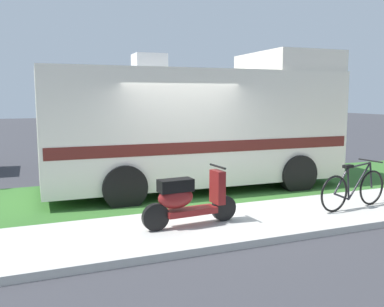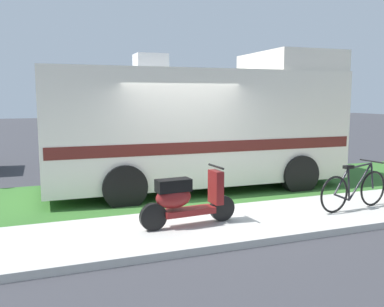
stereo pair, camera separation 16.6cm
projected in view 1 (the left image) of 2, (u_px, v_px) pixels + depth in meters
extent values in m
plane|color=#38383D|center=(193.00, 211.00, 8.16)|extent=(80.00, 80.00, 0.00)
cube|color=beige|center=(219.00, 226.00, 7.05)|extent=(24.00, 2.00, 0.12)
cube|color=#336628|center=(168.00, 193.00, 9.53)|extent=(24.00, 3.40, 0.08)
cube|color=silver|center=(193.00, 125.00, 9.86)|extent=(6.98, 2.65, 2.52)
cube|color=silver|center=(287.00, 64.00, 10.56)|extent=(1.85, 2.42, 0.50)
cube|color=#591E19|center=(193.00, 141.00, 9.91)|extent=(6.84, 2.67, 0.24)
cube|color=black|center=(314.00, 106.00, 11.02)|extent=(0.12, 2.14, 0.90)
cube|color=silver|center=(149.00, 62.00, 9.31)|extent=(0.71, 0.61, 0.36)
cylinder|color=black|center=(248.00, 160.00, 11.89)|extent=(0.91, 0.30, 0.90)
cylinder|color=black|center=(298.00, 174.00, 9.65)|extent=(0.91, 0.30, 0.90)
cylinder|color=black|center=(105.00, 168.00, 10.46)|extent=(0.91, 0.30, 0.90)
cylinder|color=black|center=(124.00, 187.00, 8.22)|extent=(0.91, 0.30, 0.90)
cylinder|color=black|center=(224.00, 208.00, 7.11)|extent=(0.45, 0.13, 0.44)
cylinder|color=black|center=(156.00, 217.00, 6.57)|extent=(0.45, 0.13, 0.44)
cube|color=maroon|center=(191.00, 211.00, 6.83)|extent=(0.89, 0.34, 0.10)
cube|color=black|center=(176.00, 185.00, 6.65)|extent=(0.58, 0.30, 0.20)
ellipsoid|color=maroon|center=(176.00, 198.00, 6.68)|extent=(0.62, 0.34, 0.36)
cube|color=maroon|center=(217.00, 187.00, 7.00)|extent=(0.16, 0.33, 0.56)
cylinder|color=black|center=(218.00, 166.00, 6.95)|extent=(0.07, 0.50, 0.04)
sphere|color=white|center=(218.00, 176.00, 6.98)|extent=(0.12, 0.12, 0.12)
torus|color=black|center=(372.00, 188.00, 8.14)|extent=(0.69, 0.14, 0.69)
torus|color=black|center=(334.00, 194.00, 7.62)|extent=(0.69, 0.14, 0.69)
cylinder|color=black|center=(360.00, 181.00, 7.93)|extent=(0.59, 0.12, 0.68)
cylinder|color=black|center=(348.00, 184.00, 7.78)|extent=(0.10, 0.05, 0.61)
cylinder|color=black|center=(359.00, 165.00, 7.88)|extent=(0.63, 0.12, 0.09)
cylinder|color=black|center=(342.00, 197.00, 7.73)|extent=(0.41, 0.09, 0.19)
cylinder|color=black|center=(341.00, 181.00, 7.67)|extent=(0.37, 0.09, 0.47)
cylinder|color=black|center=(371.00, 175.00, 8.08)|extent=(0.12, 0.05, 0.51)
cube|color=black|center=(348.00, 166.00, 7.72)|extent=(0.21, 0.13, 0.06)
cylinder|color=black|center=(370.00, 161.00, 8.02)|extent=(0.10, 0.52, 0.03)
cube|color=silver|center=(184.00, 126.00, 18.14)|extent=(2.58, 2.11, 1.42)
cube|color=black|center=(184.00, 116.00, 18.08)|extent=(2.45, 2.13, 0.44)
cube|color=silver|center=(241.00, 132.00, 19.13)|extent=(3.14, 2.13, 0.69)
cylinder|color=black|center=(187.00, 142.00, 17.25)|extent=(0.77, 0.27, 0.76)
cylinder|color=black|center=(173.00, 138.00, 19.06)|extent=(0.77, 0.27, 0.76)
cylinder|color=black|center=(258.00, 139.00, 18.38)|extent=(0.77, 0.27, 0.76)
cylinder|color=black|center=(239.00, 135.00, 20.19)|extent=(0.77, 0.27, 0.76)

